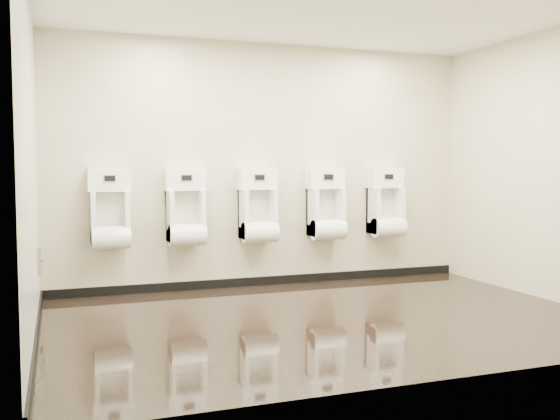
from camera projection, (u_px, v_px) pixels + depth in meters
The scene contains 15 objects.
ground at pixel (328, 319), 5.69m from camera, with size 5.00×3.50×0.00m, color black.
ceiling at pixel (330, 6), 5.49m from camera, with size 5.00×3.50×0.00m, color white.
back_wall at pixel (267, 166), 7.23m from camera, with size 5.00×0.02×2.80m, color beige.
front_wall at pixel (442, 165), 3.95m from camera, with size 5.00×0.02×2.80m, color beige.
left_wall at pixel (29, 165), 4.75m from camera, with size 0.02×3.50×2.80m, color beige.
right_wall at pixel (550, 165), 6.43m from camera, with size 0.02×3.50×2.80m, color beige.
tile_overlay_left at pixel (30, 165), 4.75m from camera, with size 0.01×3.50×2.80m, color silver.
skirting_back at pixel (268, 281), 7.32m from camera, with size 5.00×0.02×0.10m, color black.
skirting_left at pixel (36, 339), 4.85m from camera, with size 0.02×3.50×0.10m, color black.
access_panel at pixel (39, 260), 5.95m from camera, with size 0.04×0.25×0.25m.
urinal_0 at pixel (110, 214), 6.53m from camera, with size 0.45×0.34×0.84m.
urinal_1 at pixel (186, 213), 6.80m from camera, with size 0.45×0.34×0.84m.
urinal_2 at pixel (258, 211), 7.08m from camera, with size 0.45×0.34×0.84m.
urinal_3 at pixel (326, 209), 7.36m from camera, with size 0.45×0.34×0.84m.
urinal_4 at pixel (386, 208), 7.63m from camera, with size 0.45×0.34×0.84m.
Camera 1 is at (-2.30, -5.13, 1.39)m, focal length 40.00 mm.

